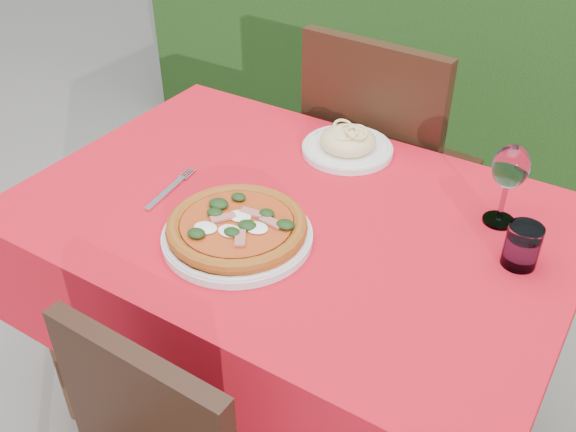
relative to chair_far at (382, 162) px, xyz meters
The scene contains 8 objects.
ground 0.82m from the chair_far, 86.69° to the right, with size 60.00×60.00×0.00m, color slate.
dining_table 0.60m from the chair_far, 86.69° to the right, with size 1.26×0.86×0.75m.
chair_far is the anchor object (origin of this frame).
pizza_plate 0.78m from the chair_far, 90.48° to the right, with size 0.37×0.37×0.06m.
pasta_plate 0.36m from the chair_far, 86.64° to the right, with size 0.24×0.24×0.07m.
water_glass 0.77m from the chair_far, 43.73° to the right, with size 0.07×0.07×0.09m.
wine_glass 0.67m from the chair_far, 40.37° to the right, with size 0.08×0.08×0.20m.
fork 0.77m from the chair_far, 110.17° to the right, with size 0.03×0.21×0.01m, color silver.
Camera 1 is at (0.64, -1.03, 1.60)m, focal length 40.00 mm.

